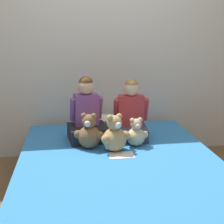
% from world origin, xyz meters
% --- Properties ---
extents(ground_plane, '(14.00, 14.00, 0.00)m').
position_xyz_m(ground_plane, '(0.00, 0.00, 0.00)').
color(ground_plane, brown).
extents(wall_behind_bed, '(8.00, 0.06, 2.50)m').
position_xyz_m(wall_behind_bed, '(0.00, 1.12, 1.25)').
color(wall_behind_bed, silver).
rests_on(wall_behind_bed, ground_plane).
extents(bed, '(1.65, 2.02, 0.39)m').
position_xyz_m(bed, '(0.00, 0.00, 0.19)').
color(bed, '#2D2D33').
rests_on(bed, ground_plane).
extents(child_on_left, '(0.39, 0.37, 0.60)m').
position_xyz_m(child_on_left, '(-0.23, 0.49, 0.61)').
color(child_on_left, black).
rests_on(child_on_left, bed).
extents(child_on_right, '(0.35, 0.37, 0.57)m').
position_xyz_m(child_on_right, '(0.20, 0.49, 0.61)').
color(child_on_right, '#384251').
rests_on(child_on_right, bed).
extents(teddy_bear_held_by_left_child, '(0.26, 0.20, 0.32)m').
position_xyz_m(teddy_bear_held_by_left_child, '(-0.23, 0.25, 0.52)').
color(teddy_bear_held_by_left_child, brown).
rests_on(teddy_bear_held_by_left_child, bed).
extents(teddy_bear_held_by_right_child, '(0.22, 0.17, 0.26)m').
position_xyz_m(teddy_bear_held_by_right_child, '(0.20, 0.25, 0.50)').
color(teddy_bear_held_by_right_child, '#D1B78E').
rests_on(teddy_bear_held_by_right_child, bed).
extents(teddy_bear_between_children, '(0.26, 0.21, 0.33)m').
position_xyz_m(teddy_bear_between_children, '(-0.01, 0.15, 0.52)').
color(teddy_bear_between_children, tan).
rests_on(teddy_bear_between_children, bed).
extents(pillow_at_headboard, '(0.45, 0.29, 0.11)m').
position_xyz_m(pillow_at_headboard, '(0.00, 0.83, 0.44)').
color(pillow_at_headboard, beige).
rests_on(pillow_at_headboard, bed).
extents(sign_card, '(0.21, 0.15, 0.00)m').
position_xyz_m(sign_card, '(0.03, 0.04, 0.39)').
color(sign_card, white).
rests_on(sign_card, bed).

